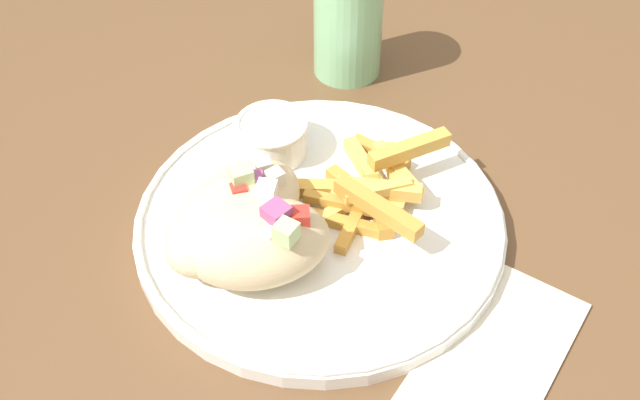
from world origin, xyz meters
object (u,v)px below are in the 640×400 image
Objects in this scene: water_glass at (348,25)px; sauce_ramekin at (272,135)px; fries_pile at (370,188)px; pita_sandwich_far at (235,215)px; plate at (320,220)px; pita_sandwich_near at (258,242)px.

sauce_ramekin is at bearing -162.26° from water_glass.
water_glass is (0.14, 0.15, 0.03)m from fries_pile.
pita_sandwich_far reaches higher than fries_pile.
plate is 2.55× the size of water_glass.
water_glass reaches higher than sauce_ramekin.
pita_sandwich_far is at bearing 111.78° from pita_sandwich_near.
plate is at bearing 35.88° from pita_sandwich_near.
plate is 2.12× the size of fries_pile.
pita_sandwich_near is 0.96× the size of fries_pile.
sauce_ramekin is at bearing 21.34° from pita_sandwich_far.
water_glass is at bearing 17.74° from sauce_ramekin.
sauce_ramekin is at bearing 71.24° from plate.
water_glass is (0.25, 0.10, 0.01)m from pita_sandwich_far.
pita_sandwich_near reaches higher than plate.
sauce_ramekin is (0.03, 0.09, 0.02)m from plate.
sauce_ramekin is at bearing 97.92° from fries_pile.
sauce_ramekin is 0.54× the size of water_glass.
pita_sandwich_near is 0.04m from pita_sandwich_far.
pita_sandwich_near is at bearing -178.48° from plate.
pita_sandwich_near is 0.95× the size of pita_sandwich_far.
water_glass is at bearing 47.35° from fries_pile.
fries_pile is at bearing -33.65° from pita_sandwich_far.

